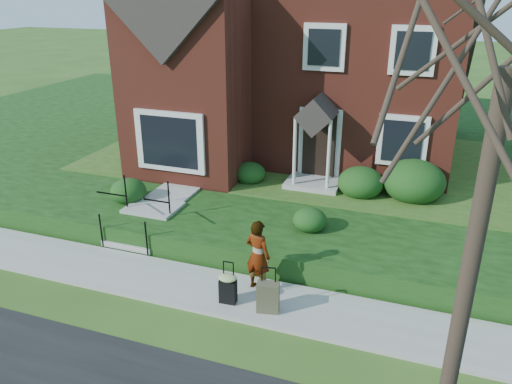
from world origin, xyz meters
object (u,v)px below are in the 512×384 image
at_px(front_steps, 145,220).
at_px(woman, 258,255).
at_px(suitcase_black, 228,287).
at_px(suitcase_olive, 268,297).

bearing_deg(front_steps, woman, -21.66).
distance_m(suitcase_black, suitcase_olive, 0.88).
height_order(woman, suitcase_black, woman).
relative_size(suitcase_black, suitcase_olive, 0.96).
bearing_deg(suitcase_black, woman, 56.11).
bearing_deg(suitcase_black, suitcase_olive, -4.13).
bearing_deg(suitcase_olive, suitcase_black, 167.81).
xyz_separation_m(woman, suitcase_black, (-0.41, -0.70, -0.45)).
distance_m(woman, suitcase_olive, 0.98).
bearing_deg(woman, suitcase_black, 75.17).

